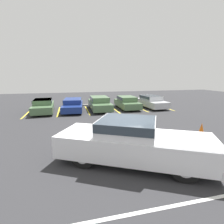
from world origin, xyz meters
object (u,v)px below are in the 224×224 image
parked_sedan_d (127,102)px  pickup_truck (135,141)px  parked_sedan_b (73,104)px  wheel_stop_curb (87,105)px  parked_sedan_e (151,101)px  parked_sedan_a (43,105)px  parked_sedan_c (100,103)px  traffic_cone (201,129)px

parked_sedan_d → pickup_truck: bearing=-16.2°
parked_sedan_b → wheel_stop_curb: parked_sedan_b is taller
parked_sedan_b → parked_sedan_e: 8.27m
parked_sedan_a → parked_sedan_e: bearing=87.2°
pickup_truck → parked_sedan_c: size_ratio=1.29×
pickup_truck → parked_sedan_d: 11.70m
parked_sedan_b → parked_sedan_e: bearing=94.6°
traffic_cone → wheel_stop_curb: (-5.42, 11.68, -0.26)m
pickup_truck → parked_sedan_c: 11.15m
pickup_truck → traffic_cone: pickup_truck is taller
parked_sedan_a → parked_sedan_b: 2.72m
pickup_truck → wheel_stop_curb: (-0.45, 13.85, -0.81)m
parked_sedan_c → traffic_cone: size_ratio=6.91×
parked_sedan_c → wheel_stop_curb: bearing=-158.9°
parked_sedan_c → parked_sedan_e: bearing=91.2°
parked_sedan_e → traffic_cone: (-1.23, -9.00, -0.34)m
pickup_truck → wheel_stop_curb: pickup_truck is taller
pickup_truck → parked_sedan_e: (6.20, 11.17, -0.21)m
parked_sedan_b → pickup_truck: bearing=15.5°
pickup_truck → wheel_stop_curb: bearing=120.4°
parked_sedan_b → parked_sedan_d: size_ratio=1.15×
parked_sedan_b → traffic_cone: size_ratio=6.99×
parked_sedan_c → traffic_cone: bearing=27.2°
parked_sedan_a → traffic_cone: 13.30m
parked_sedan_a → wheel_stop_curb: (4.34, 2.65, -0.57)m
parked_sedan_a → traffic_cone: (9.75, -9.03, -0.32)m
parked_sedan_b → parked_sedan_a: bearing=-83.9°
pickup_truck → parked_sedan_e: bearing=89.5°
parked_sedan_b → traffic_cone: (7.03, -9.08, -0.30)m
traffic_cone → parked_sedan_e: bearing=82.2°
parked_sedan_d → parked_sedan_a: bearing=-89.2°
parked_sedan_d → parked_sedan_c: bearing=-88.2°
parked_sedan_d → parked_sedan_e: (2.74, -0.01, 0.01)m
pickup_truck → traffic_cone: bearing=52.1°
parked_sedan_e → parked_sedan_b: bearing=-93.8°
pickup_truck → parked_sedan_b: size_ratio=1.28×
parked_sedan_d → wheel_stop_curb: size_ratio=2.55×
pickup_truck → parked_sedan_e: 12.78m
parked_sedan_a → traffic_cone: bearing=44.5°
pickup_truck → parked_sedan_b: 11.44m
parked_sedan_b → parked_sedan_c: 2.61m
parked_sedan_c → wheel_stop_curb: (-1.00, 2.71, -0.63)m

